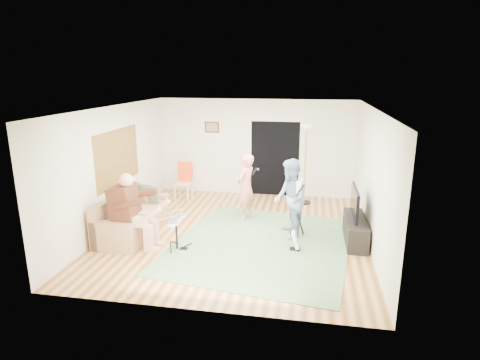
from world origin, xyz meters
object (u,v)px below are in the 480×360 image
(singer, at_px, (246,187))
(torchiere_lamp, at_px, (306,150))
(drum_kit, at_px, (177,236))
(guitarist, at_px, (290,199))
(dining_chair, at_px, (184,186))
(tv_cabinet, at_px, (355,230))
(sofa, at_px, (129,220))
(guitar_spare, at_px, (296,240))
(television, at_px, (355,202))

(singer, relative_size, torchiere_lamp, 0.75)
(drum_kit, bearing_deg, torchiere_lamp, 54.89)
(guitarist, relative_size, dining_chair, 1.66)
(guitarist, height_order, dining_chair, guitarist)
(dining_chair, height_order, tv_cabinet, dining_chair)
(sofa, bearing_deg, dining_chair, 80.47)
(sofa, bearing_deg, guitar_spare, -4.37)
(drum_kit, relative_size, tv_cabinet, 0.47)
(drum_kit, height_order, torchiere_lamp, torchiere_lamp)
(dining_chair, bearing_deg, singer, -29.33)
(guitarist, xyz_separation_m, television, (1.31, -0.01, 0.01))
(drum_kit, height_order, television, television)
(guitar_spare, height_order, tv_cabinet, guitar_spare)
(guitarist, bearing_deg, television, 75.40)
(television, bearing_deg, dining_chair, 153.29)
(guitarist, bearing_deg, guitar_spare, 0.31)
(singer, distance_m, guitarist, 1.44)
(television, bearing_deg, singer, 158.15)
(drum_kit, bearing_deg, tv_cabinet, 16.16)
(torchiere_lamp, bearing_deg, dining_chair, -176.07)
(guitar_spare, distance_m, television, 1.45)
(guitarist, bearing_deg, tv_cabinet, 75.42)
(sofa, distance_m, television, 4.79)
(singer, distance_m, dining_chair, 2.32)
(singer, relative_size, tv_cabinet, 1.12)
(tv_cabinet, bearing_deg, torchiere_lamp, 114.68)
(tv_cabinet, bearing_deg, guitar_spare, -151.69)
(guitar_spare, relative_size, tv_cabinet, 0.54)
(singer, relative_size, guitar_spare, 2.06)
(singer, height_order, dining_chair, singer)
(torchiere_lamp, xyz_separation_m, tv_cabinet, (1.10, -2.40, -1.19))
(tv_cabinet, bearing_deg, dining_chair, 153.56)
(guitarist, relative_size, torchiere_lamp, 0.80)
(guitarist, bearing_deg, drum_kit, -78.49)
(torchiere_lamp, bearing_deg, guitar_spare, -91.64)
(guitar_spare, bearing_deg, sofa, 175.63)
(guitar_spare, bearing_deg, singer, 128.06)
(torchiere_lamp, bearing_deg, guitarist, -96.09)
(television, bearing_deg, torchiere_lamp, 113.68)
(guitar_spare, xyz_separation_m, dining_chair, (-3.18, 2.81, 0.14))
(tv_cabinet, bearing_deg, sofa, -175.65)
(sofa, height_order, torchiere_lamp, torchiere_lamp)
(guitar_spare, relative_size, torchiere_lamp, 0.36)
(sofa, distance_m, torchiere_lamp, 4.75)
(dining_chair, height_order, television, television)
(drum_kit, relative_size, television, 0.61)
(torchiere_lamp, bearing_deg, television, -66.32)
(drum_kit, height_order, singer, singer)
(torchiere_lamp, relative_size, dining_chair, 2.08)
(drum_kit, bearing_deg, guitarist, 25.58)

